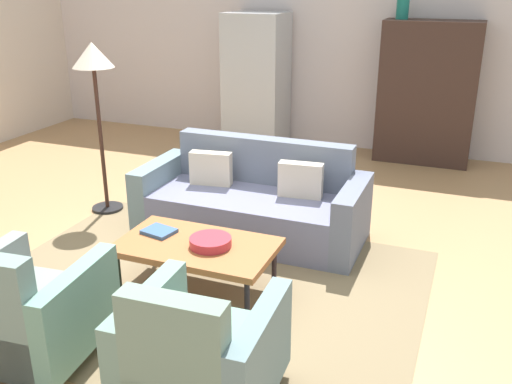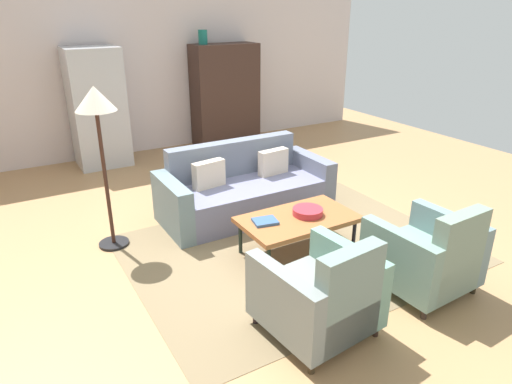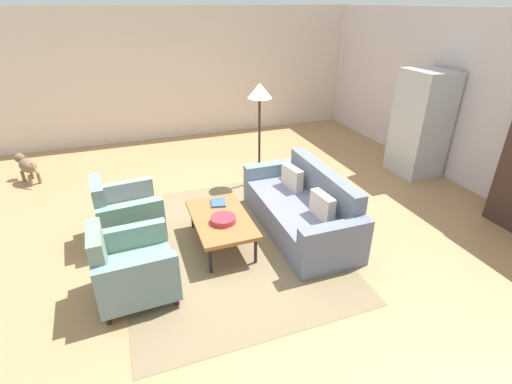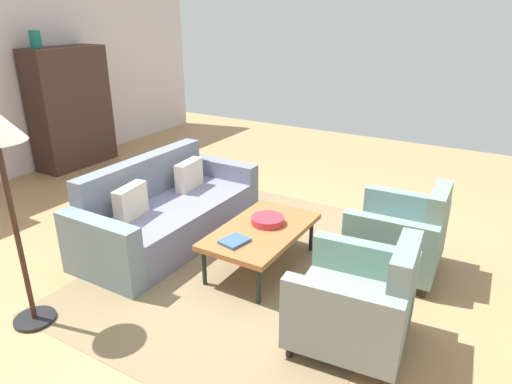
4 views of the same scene
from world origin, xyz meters
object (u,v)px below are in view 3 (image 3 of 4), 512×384
at_px(armchair_right, 129,269).
at_px(coffee_table, 221,220).
at_px(couch, 304,210).
at_px(book_stack, 218,203).
at_px(floor_lamp, 260,100).
at_px(refrigerator, 421,124).
at_px(armchair_left, 124,215).
at_px(dog, 27,165).
at_px(fruit_bowl, 223,219).

bearing_deg(armchair_right, coffee_table, 114.95).
distance_m(couch, armchair_right, 2.43).
xyz_separation_m(book_stack, floor_lamp, (-1.28, 1.07, 1.02)).
relative_size(coffee_table, refrigerator, 0.65).
distance_m(couch, armchair_left, 2.43).
bearing_deg(dog, armchair_left, -178.70).
bearing_deg(fruit_bowl, couch, 95.78).
relative_size(fruit_bowl, dog, 0.50).
xyz_separation_m(armchair_right, book_stack, (-0.96, 1.23, 0.08)).
bearing_deg(armchair_right, armchair_left, 177.61).
relative_size(couch, dog, 3.33).
relative_size(fruit_bowl, book_stack, 1.17).
xyz_separation_m(armchair_right, fruit_bowl, (-0.48, 1.17, 0.10)).
distance_m(coffee_table, book_stack, 0.37).
relative_size(armchair_left, refrigerator, 0.48).
distance_m(fruit_bowl, floor_lamp, 2.32).
relative_size(armchair_right, dog, 1.39).
bearing_deg(armchair_left, book_stack, 73.96).
height_order(armchair_right, dog, armchair_right).
bearing_deg(book_stack, refrigerator, 100.25).
xyz_separation_m(coffee_table, fruit_bowl, (0.12, 0.00, 0.07)).
bearing_deg(armchair_left, floor_lamp, 109.16).
distance_m(armchair_left, dog, 2.86).
height_order(couch, coffee_table, couch).
xyz_separation_m(fruit_bowl, dog, (-3.14, -2.69, -0.13)).
relative_size(armchair_left, dog, 1.39).
distance_m(coffee_table, armchair_left, 1.31).
bearing_deg(floor_lamp, coffee_table, -34.68).
xyz_separation_m(refrigerator, dog, (-1.94, -6.68, -0.61)).
distance_m(refrigerator, floor_lamp, 2.96).
relative_size(armchair_left, armchair_right, 1.00).
xyz_separation_m(coffee_table, floor_lamp, (-1.64, 1.14, 1.07)).
bearing_deg(armchair_right, floor_lamp, 131.89).
xyz_separation_m(couch, floor_lamp, (-1.64, -0.05, 1.16)).
distance_m(coffee_table, refrigerator, 4.17).
relative_size(couch, armchair_right, 2.39).
bearing_deg(armchair_left, dog, -153.21).
height_order(armchair_right, refrigerator, refrigerator).
xyz_separation_m(armchair_left, armchair_right, (1.20, -0.00, 0.00)).
xyz_separation_m(book_stack, dog, (-2.65, -2.75, -0.11)).
height_order(coffee_table, dog, dog).
relative_size(coffee_table, fruit_bowl, 3.79).
xyz_separation_m(coffee_table, dog, (-3.01, -2.69, -0.06)).
xyz_separation_m(couch, coffee_table, (-0.00, -1.19, 0.08)).
bearing_deg(fruit_bowl, armchair_right, -67.52).
relative_size(armchair_left, book_stack, 3.25).
distance_m(couch, coffee_table, 1.19).
height_order(couch, floor_lamp, floor_lamp).
bearing_deg(fruit_bowl, refrigerator, 106.62).
height_order(coffee_table, fruit_bowl, fruit_bowl).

